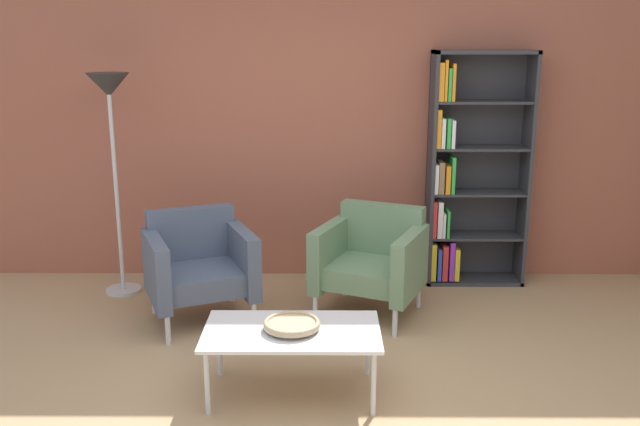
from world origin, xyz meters
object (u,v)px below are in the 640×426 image
object	(u,v)px
coffee_table_low	(292,335)
armchair_spare_guest	(372,259)
decorative_bowl	(292,324)
floor_lamp_torchiere	(110,112)
armchair_corner_red	(199,264)
bookshelf_tall	(467,175)

from	to	relation	value
coffee_table_low	armchair_spare_guest	bearing A→B (deg)	66.46
coffee_table_low	decorative_bowl	size ratio (longest dim) A/B	3.12
armchair_spare_guest	coffee_table_low	bearing A→B (deg)	-90.04
armchair_spare_guest	floor_lamp_torchiere	xyz separation A→B (m)	(-1.98, 0.41, 1.03)
armchair_corner_red	floor_lamp_torchiere	size ratio (longest dim) A/B	0.52
floor_lamp_torchiere	bookshelf_tall	bearing A→B (deg)	5.75
decorative_bowl	armchair_spare_guest	world-z (taller)	armchair_spare_guest
armchair_corner_red	decorative_bowl	bearing A→B (deg)	-79.23
armchair_spare_guest	floor_lamp_torchiere	bearing A→B (deg)	-168.11
floor_lamp_torchiere	armchair_spare_guest	bearing A→B (deg)	-11.61
bookshelf_tall	armchair_spare_guest	bearing A→B (deg)	-139.68
armchair_spare_guest	decorative_bowl	bearing A→B (deg)	-90.04
bookshelf_tall	floor_lamp_torchiere	world-z (taller)	bookshelf_tall
coffee_table_low	floor_lamp_torchiere	xyz separation A→B (m)	(-1.44, 1.63, 1.08)
armchair_spare_guest	floor_lamp_torchiere	size ratio (longest dim) A/B	0.52
decorative_bowl	armchair_spare_guest	bearing A→B (deg)	66.46
bookshelf_tall	armchair_corner_red	world-z (taller)	bookshelf_tall
coffee_table_low	armchair_spare_guest	size ratio (longest dim) A/B	1.10
bookshelf_tall	coffee_table_low	world-z (taller)	bookshelf_tall
coffee_table_low	armchair_corner_red	bearing A→B (deg)	123.38
armchair_corner_red	floor_lamp_torchiere	world-z (taller)	floor_lamp_torchiere
decorative_bowl	armchair_corner_red	distance (m)	1.31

